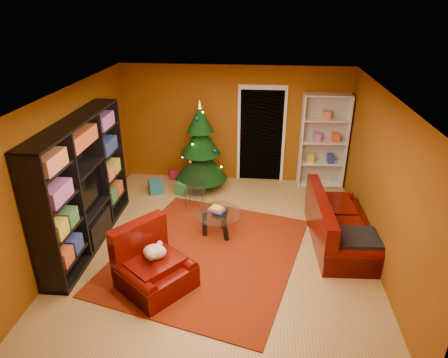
# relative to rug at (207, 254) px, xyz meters

# --- Properties ---
(floor) EXTENTS (5.00, 5.50, 0.05)m
(floor) POSITION_rel_rug_xyz_m (0.21, 0.34, -0.03)
(floor) COLOR #A47E42
(floor) RESTS_ON ground
(ceiling) EXTENTS (5.00, 5.50, 0.05)m
(ceiling) POSITION_rel_rug_xyz_m (0.21, 0.34, 2.62)
(ceiling) COLOR silver
(ceiling) RESTS_ON wall_back
(wall_back) EXTENTS (5.00, 0.05, 2.60)m
(wall_back) POSITION_rel_rug_xyz_m (0.21, 3.12, 1.29)
(wall_back) COLOR brown
(wall_back) RESTS_ON ground
(wall_left) EXTENTS (0.05, 5.50, 2.60)m
(wall_left) POSITION_rel_rug_xyz_m (-2.32, 0.34, 1.29)
(wall_left) COLOR brown
(wall_left) RESTS_ON ground
(wall_right) EXTENTS (0.05, 5.50, 2.60)m
(wall_right) POSITION_rel_rug_xyz_m (2.73, 0.34, 1.29)
(wall_right) COLOR brown
(wall_right) RESTS_ON ground
(doorway) EXTENTS (1.06, 0.60, 2.16)m
(doorway) POSITION_rel_rug_xyz_m (0.81, 3.07, 1.04)
(doorway) COLOR black
(doorway) RESTS_ON floor
(rug) EXTENTS (3.54, 3.87, 0.02)m
(rug) POSITION_rel_rug_xyz_m (0.00, 0.00, 0.00)
(rug) COLOR maroon
(rug) RESTS_ON floor
(media_unit) EXTENTS (0.46, 2.85, 2.18)m
(media_unit) POSITION_rel_rug_xyz_m (-2.07, 0.22, 1.08)
(media_unit) COLOR black
(media_unit) RESTS_ON floor
(christmas_tree) EXTENTS (1.49, 1.49, 2.01)m
(christmas_tree) POSITION_rel_rug_xyz_m (-0.47, 2.49, 0.96)
(christmas_tree) COLOR black
(christmas_tree) RESTS_ON floor
(gift_box_teal) EXTENTS (0.37, 0.37, 0.28)m
(gift_box_teal) POSITION_rel_rug_xyz_m (-1.43, 2.16, 0.13)
(gift_box_teal) COLOR #1E6379
(gift_box_teal) RESTS_ON floor
(gift_box_green) EXTENTS (0.37, 0.37, 0.28)m
(gift_box_green) POSITION_rel_rug_xyz_m (-0.81, 2.16, 0.13)
(gift_box_green) COLOR #2E7944
(gift_box_green) RESTS_ON floor
(gift_box_red) EXTENTS (0.28, 0.28, 0.22)m
(gift_box_red) POSITION_rel_rug_xyz_m (-1.18, 2.93, 0.10)
(gift_box_red) COLOR maroon
(gift_box_red) RESTS_ON floor
(white_bookshelf) EXTENTS (1.00, 0.39, 2.12)m
(white_bookshelf) POSITION_rel_rug_xyz_m (2.16, 2.91, 1.02)
(white_bookshelf) COLOR white
(white_bookshelf) RESTS_ON floor
(armchair) EXTENTS (1.40, 1.40, 0.78)m
(armchair) POSITION_rel_rug_xyz_m (-0.63, -0.89, 0.38)
(armchair) COLOR #440703
(armchair) RESTS_ON rug
(dog) EXTENTS (0.48, 0.50, 0.25)m
(dog) POSITION_rel_rug_xyz_m (-0.63, -0.82, 0.57)
(dog) COLOR beige
(dog) RESTS_ON armchair
(sofa) EXTENTS (1.01, 2.05, 0.86)m
(sofa) POSITION_rel_rug_xyz_m (2.23, 0.60, 0.42)
(sofa) COLOR #440703
(sofa) RESTS_ON rug
(coffee_table) EXTENTS (1.14, 1.14, 0.54)m
(coffee_table) POSITION_rel_rug_xyz_m (0.11, 0.62, 0.22)
(coffee_table) COLOR gray
(coffee_table) RESTS_ON rug
(acrylic_chair) EXTENTS (0.41, 0.44, 0.78)m
(acrylic_chair) POSITION_rel_rug_xyz_m (-0.45, 1.57, 0.38)
(acrylic_chair) COLOR #66605B
(acrylic_chair) RESTS_ON rug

